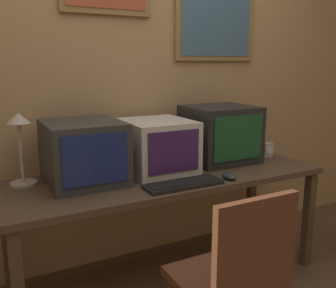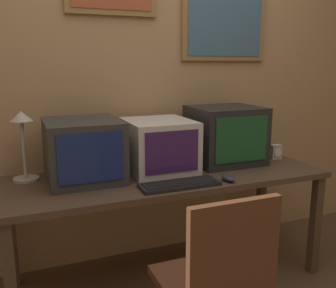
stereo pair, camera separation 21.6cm
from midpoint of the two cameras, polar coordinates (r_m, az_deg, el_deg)
name	(u,v)px [view 2 (the right image)]	position (r m, az deg, el deg)	size (l,w,h in m)	color
wall_back	(144,73)	(2.62, -1.25, 10.73)	(8.00, 0.08, 2.60)	tan
desk	(168,185)	(2.33, 2.67, -6.36)	(1.95, 0.68, 0.71)	#4C3828
monitor_left	(83,150)	(2.20, -10.06, -0.94)	(0.42, 0.47, 0.35)	#333333
monitor_center	(159,146)	(2.35, 1.22, -0.27)	(0.40, 0.44, 0.32)	beige
monitor_right	(225,135)	(2.59, 11.08, 1.35)	(0.46, 0.41, 0.38)	black
keyboard_main	(180,184)	(2.09, 4.77, -6.17)	(0.45, 0.15, 0.03)	black
mouse_near_keyboard	(228,178)	(2.22, 11.93, -5.13)	(0.06, 0.11, 0.04)	#282D3D
desk_clock	(276,152)	(2.80, 18.26, -1.19)	(0.08, 0.05, 0.10)	#B7B2AD
desk_lamp	(23,136)	(2.25, -18.76, 1.17)	(0.15, 0.15, 0.41)	#B2A899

